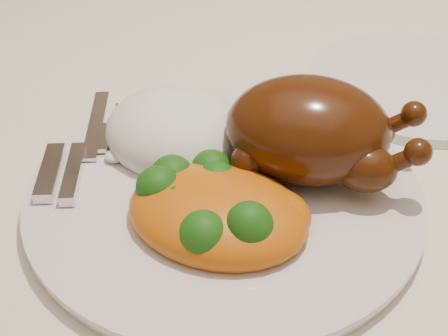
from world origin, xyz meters
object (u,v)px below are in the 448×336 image
(roast_chicken, at_px, (312,131))
(dining_table, at_px, (271,215))
(dinner_plate, at_px, (224,195))
(side_plate, at_px, (417,83))

(roast_chicken, bearing_deg, dining_table, 114.95)
(roast_chicken, bearing_deg, dinner_plate, -151.47)
(dinner_plate, distance_m, side_plate, 0.27)
(dinner_plate, relative_size, side_plate, 1.36)
(side_plate, height_order, roast_chicken, roast_chicken)
(dining_table, xyz_separation_m, dinner_plate, (-0.02, -0.11, 0.11))
(roast_chicken, bearing_deg, side_plate, 61.36)
(side_plate, xyz_separation_m, roast_chicken, (-0.07, -0.19, 0.05))
(side_plate, bearing_deg, dining_table, -132.77)
(dining_table, bearing_deg, dinner_plate, -97.85)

